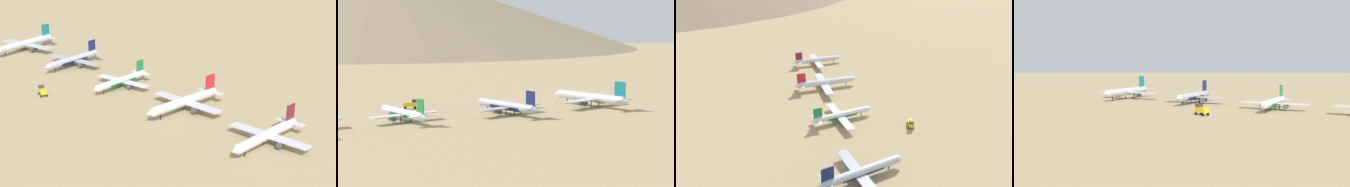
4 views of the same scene
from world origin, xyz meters
TOP-DOWN VIEW (x-y plane):
  - ground_plane at (0.00, 0.00)m, footprint 1800.00×1800.00m
  - parked_jet_0 at (-2.21, -82.03)m, footprint 40.28×33.03m
  - parked_jet_1 at (-3.35, -40.39)m, footprint 35.63×29.17m
  - parked_jet_2 at (0.51, 0.32)m, footprint 32.57×26.60m
  - parked_jet_3 at (0.97, 38.39)m, footprint 38.61×31.30m
  - parked_jet_4 at (4.24, 78.74)m, footprint 36.32×29.49m
  - service_truck at (30.10, -14.11)m, footprint 4.19×5.67m

SIDE VIEW (x-z plane):
  - ground_plane at x=0.00m, z-range 0.00..0.00m
  - service_truck at x=30.10m, z-range 0.13..4.03m
  - parked_jet_2 at x=0.51m, z-range -1.57..7.83m
  - parked_jet_1 at x=-3.35m, z-range -1.73..8.60m
  - parked_jet_4 at x=4.24m, z-range -1.71..8.77m
  - parked_jet_3 at x=0.97m, z-range -1.82..9.33m
  - parked_jet_0 at x=-2.21m, z-range -1.91..9.79m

